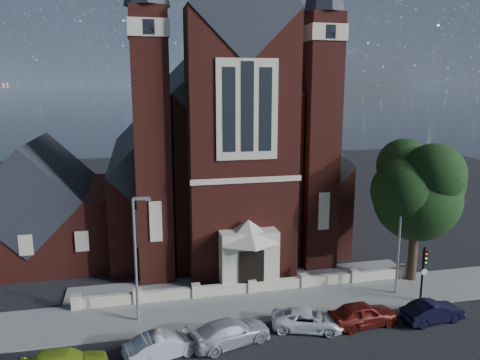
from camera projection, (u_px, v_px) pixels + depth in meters
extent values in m
plane|color=black|center=(228.00, 253.00, 41.80)|extent=(120.00, 120.00, 0.00)
cube|color=slate|center=(259.00, 305.00, 31.76)|extent=(60.00, 5.00, 0.12)
cube|color=slate|center=(245.00, 282.00, 35.58)|extent=(26.00, 3.00, 0.14)
cube|color=#BBB294|center=(251.00, 293.00, 33.67)|extent=(24.00, 0.40, 0.90)
cube|color=#511D15|center=(210.00, 158.00, 49.97)|extent=(10.00, 30.00, 14.00)
cube|color=black|center=(209.00, 92.00, 48.58)|extent=(10.00, 30.20, 10.00)
cube|color=#511D15|center=(139.00, 191.00, 47.99)|extent=(5.00, 26.00, 8.00)
cube|color=#511D15|center=(279.00, 185.00, 51.22)|extent=(5.00, 26.00, 8.00)
cube|color=black|center=(138.00, 153.00, 47.20)|extent=(5.01, 26.20, 5.01)
cube|color=black|center=(280.00, 148.00, 50.43)|extent=(5.01, 26.20, 5.01)
cube|color=#511D15|center=(242.00, 150.00, 34.55)|extent=(8.00, 3.00, 20.00)
cube|color=black|center=(242.00, 7.00, 32.57)|extent=(8.00, 3.20, 8.00)
cube|color=#BBB294|center=(247.00, 110.00, 32.47)|extent=(4.40, 0.15, 7.00)
cube|color=black|center=(247.00, 107.00, 32.37)|extent=(0.90, 0.08, 6.20)
cube|color=#BBB294|center=(248.00, 259.00, 34.19)|extent=(4.20, 2.00, 4.40)
cube|color=black|center=(252.00, 272.00, 33.31)|extent=(1.80, 0.12, 3.20)
cone|color=#BBB294|center=(248.00, 230.00, 33.75)|extent=(4.60, 4.60, 1.60)
cube|color=#511D15|center=(152.00, 151.00, 34.11)|extent=(2.60, 2.60, 20.00)
cube|color=#BBB294|center=(148.00, 29.00, 32.42)|extent=(2.80, 2.80, 1.20)
cube|color=#511D15|center=(319.00, 146.00, 36.91)|extent=(2.60, 2.60, 20.00)
cube|color=#BBB294|center=(323.00, 34.00, 35.22)|extent=(2.80, 2.80, 1.20)
cube|color=#511D15|center=(41.00, 222.00, 40.62)|extent=(12.00, 12.00, 6.00)
cube|color=black|center=(38.00, 189.00, 40.03)|extent=(8.49, 12.20, 8.49)
cylinder|color=black|center=(413.00, 249.00, 35.39)|extent=(0.70, 0.70, 5.00)
sphere|color=black|center=(417.00, 198.00, 34.59)|extent=(6.40, 6.40, 6.40)
sphere|color=black|center=(434.00, 174.00, 33.14)|extent=(4.40, 4.40, 4.40)
cylinder|color=gray|center=(136.00, 262.00, 28.76)|extent=(0.16, 0.16, 8.00)
cube|color=gray|center=(141.00, 199.00, 28.08)|extent=(1.00, 0.15, 0.18)
cube|color=gray|center=(148.00, 199.00, 28.18)|extent=(0.35, 0.22, 0.12)
cylinder|color=gray|center=(399.00, 241.00, 32.64)|extent=(0.16, 0.16, 8.00)
cube|color=gray|center=(410.00, 185.00, 31.95)|extent=(1.00, 0.15, 0.18)
cube|color=gray|center=(415.00, 186.00, 32.05)|extent=(0.35, 0.22, 0.12)
cylinder|color=black|center=(422.00, 275.00, 31.82)|extent=(0.14, 0.14, 4.00)
cube|color=black|center=(425.00, 258.00, 31.42)|extent=(0.28, 0.22, 0.90)
sphere|color=red|center=(427.00, 254.00, 31.23)|extent=(0.14, 0.14, 0.14)
sphere|color=#CC8C0C|center=(426.00, 258.00, 31.29)|extent=(0.14, 0.14, 0.14)
sphere|color=#0C9919|center=(426.00, 263.00, 31.35)|extent=(0.14, 0.14, 0.14)
imported|color=#A9ACB1|center=(163.00, 345.00, 25.59)|extent=(4.48, 2.58, 1.39)
imported|color=#A5A7AC|center=(230.00, 332.00, 26.94)|extent=(5.26, 3.28, 1.42)
imported|color=white|center=(308.00, 320.00, 28.57)|extent=(4.88, 3.38, 1.24)
imported|color=#5A150F|center=(363.00, 314.00, 28.98)|extent=(4.57, 2.17, 1.51)
imported|color=black|center=(433.00, 312.00, 29.47)|extent=(4.20, 1.85, 1.34)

